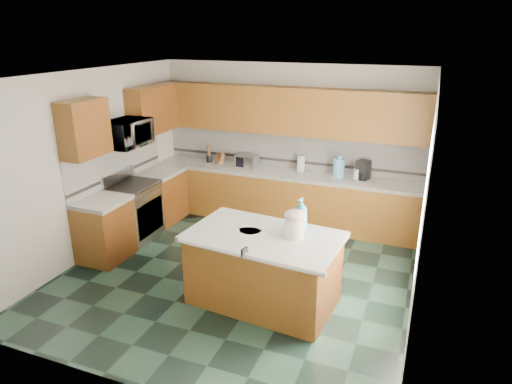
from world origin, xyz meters
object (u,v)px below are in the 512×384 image
at_px(treat_jar, 294,228).
at_px(coffee_maker, 363,170).
at_px(toaster_oven, 247,161).
at_px(soap_bottle_island, 301,214).
at_px(island_base, 264,271).
at_px(island_top, 264,237).
at_px(knife_block, 220,158).

bearing_deg(treat_jar, coffee_maker, 92.76).
relative_size(toaster_oven, coffee_maker, 1.18).
xyz_separation_m(soap_bottle_island, toaster_oven, (-1.63, 2.26, -0.10)).
bearing_deg(island_base, soap_bottle_island, 41.82).
distance_m(island_base, treat_jar, 0.71).
xyz_separation_m(treat_jar, coffee_maker, (0.40, 2.51, 0.04)).
xyz_separation_m(treat_jar, soap_bottle_island, (0.02, 0.22, 0.09)).
bearing_deg(island_top, toaster_oven, 121.78).
height_order(soap_bottle_island, coffee_maker, soap_bottle_island).
bearing_deg(soap_bottle_island, knife_block, 151.59).
bearing_deg(treat_jar, soap_bottle_island, 96.98).
height_order(island_base, toaster_oven, toaster_oven).
height_order(island_base, knife_block, knife_block).
height_order(knife_block, toaster_oven, knife_block).
bearing_deg(knife_block, treat_jar, -26.79).
relative_size(soap_bottle_island, toaster_oven, 1.12).
xyz_separation_m(island_base, knife_block, (-1.78, 2.54, 0.59)).
relative_size(treat_jar, coffee_maker, 0.74).
bearing_deg(knife_block, island_base, -32.48).
distance_m(soap_bottle_island, toaster_oven, 2.79).
xyz_separation_m(treat_jar, toaster_oven, (-1.61, 2.48, -0.01)).
bearing_deg(treat_jar, knife_block, 142.62).
bearing_deg(coffee_maker, toaster_oven, -159.39).
relative_size(island_top, toaster_oven, 4.87).
distance_m(island_base, toaster_oven, 2.89).
height_order(treat_jar, soap_bottle_island, soap_bottle_island).
relative_size(island_base, toaster_oven, 4.60).
height_order(island_base, coffee_maker, coffee_maker).
height_order(soap_bottle_island, knife_block, soap_bottle_island).
relative_size(knife_block, toaster_oven, 0.56).
bearing_deg(island_top, knife_block, 130.56).
relative_size(treat_jar, soap_bottle_island, 0.56).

